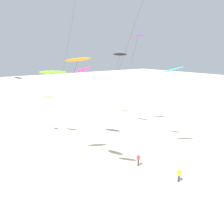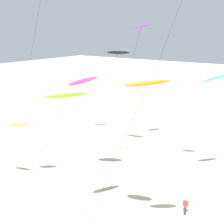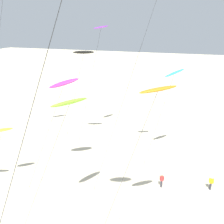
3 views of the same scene
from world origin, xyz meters
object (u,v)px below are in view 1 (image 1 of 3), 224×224
Objects in this scene: kite_orange at (77,61)px; kite_flyer_nearest at (138,160)px; kite_purple at (138,37)px; kite_black at (120,55)px; kite_flyer_middle at (179,175)px; kite_lime at (53,73)px; kite_yellow at (49,97)px; kite_cyan at (172,70)px; kite_navy at (18,79)px; kite_magenta at (83,70)px.

kite_flyer_nearest is (8.15, -0.21, -12.73)m from kite_orange.
kite_black is (-2.72, 1.52, -3.01)m from kite_purple.
kite_flyer_middle is (9.40, -5.56, -12.73)m from kite_orange.
kite_orange is 16.77m from kite_flyer_middle.
kite_purple is 1.41× the size of kite_lime.
kite_lime is 15.35m from kite_flyer_nearest.
kite_purple is 2.41× the size of kite_yellow.
kite_black is at bearing 19.78° from kite_lime.
kite_purple is at bearing 30.76° from kite_orange.
kite_cyan is 7.62× the size of kite_flyer_nearest.
kite_cyan is (-0.88, -12.08, -1.93)m from kite_black.
kite_navy is 18.60m from kite_orange.
kite_flyer_nearest is (1.74, -10.76, -10.96)m from kite_magenta.
kite_yellow is (-3.29, 6.04, -4.81)m from kite_magenta.
kite_flyer_nearest is (-6.51, -12.08, -13.15)m from kite_black.
kite_lime is at bearing 126.99° from kite_flyer_middle.
kite_black reaches higher than kite_magenta.
kite_purple is at bearing 63.34° from kite_flyer_middle.
kite_navy is 6.41× the size of kite_flyer_middle.
kite_yellow is at bearing 73.52° from kite_lime.
kite_orange is 15.12m from kite_flyer_nearest.
kite_lime is at bearing -160.22° from kite_black.
kite_lime is (-6.22, -3.88, 0.22)m from kite_magenta.
kite_magenta is at bearing 99.19° from kite_flyer_nearest.
kite_purple is at bearing -29.22° from kite_black.
kite_black is 8.65× the size of kite_flyer_middle.
kite_lime is 7.45× the size of kite_flyer_nearest.
kite_cyan is (7.37, -10.75, 0.25)m from kite_magenta.
kite_cyan is (10.66, -16.79, 5.07)m from kite_yellow.
kite_lime is (1.31, -11.61, 1.69)m from kite_navy.
kite_yellow is at bearing 118.57° from kite_magenta.
kite_yellow is (4.25, -1.69, -3.34)m from kite_navy.
kite_cyan reaches higher than kite_lime.
kite_lime reaches higher than kite_flyer_middle.
kite_flyer_nearest and kite_flyer_middle have the same top height.
kite_yellow is 4.35× the size of kite_flyer_middle.
kite_orange reaches higher than kite_magenta.
kite_navy is 6.41× the size of kite_flyer_nearest.
kite_flyer_nearest is at bearing -1.49° from kite_orange.
kite_purple is 21.39m from kite_flyer_nearest.
kite_magenta is 0.99× the size of kite_cyan.
kite_black is at bearing -22.24° from kite_yellow.
kite_flyer_nearest is at bearing 103.11° from kite_flyer_middle.
kite_magenta is 0.72× the size of kite_purple.
kite_cyan is at bearing -108.84° from kite_purple.
kite_flyer_middle is at bearing -129.33° from kite_cyan.
kite_navy reaches higher than kite_flyer_middle.
kite_purple is 12.20m from kite_cyan.
kite_orange is (-13.78, 0.21, 1.52)m from kite_cyan.
kite_navy is 22.76m from kite_flyer_nearest.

